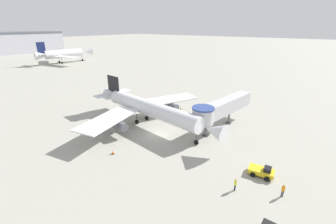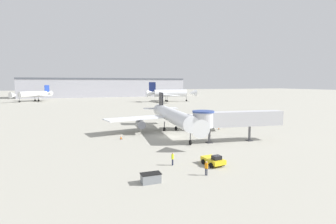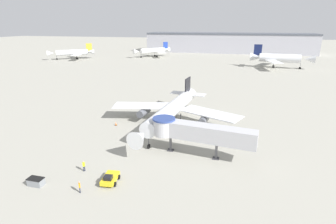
{
  "view_description": "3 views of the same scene",
  "coord_description": "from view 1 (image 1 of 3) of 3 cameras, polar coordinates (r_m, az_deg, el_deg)",
  "views": [
    {
      "loc": [
        -29.75,
        -25.62,
        19.86
      ],
      "look_at": [
        -0.17,
        -3.02,
        5.47
      ],
      "focal_mm": 24.0,
      "sensor_mm": 36.0,
      "label": 1
    },
    {
      "loc": [
        -18.49,
        -51.03,
        11.27
      ],
      "look_at": [
        1.01,
        3.01,
        4.92
      ],
      "focal_mm": 28.0,
      "sensor_mm": 36.0,
      "label": 2
    },
    {
      "loc": [
        15.93,
        -49.87,
        21.97
      ],
      "look_at": [
        3.29,
        -1.71,
        5.24
      ],
      "focal_mm": 28.0,
      "sensor_mm": 36.0,
      "label": 3
    }
  ],
  "objects": [
    {
      "name": "main_airplane",
      "position": [
        46.94,
        -5.07,
        0.94
      ],
      "size": [
        31.11,
        32.94,
        8.74
      ],
      "rotation": [
        0.0,
        0.0,
        -0.1
      ],
      "color": "silver",
      "rests_on": "ground_plane"
    },
    {
      "name": "pushback_tug_yellow",
      "position": [
        35.3,
        22.75,
        -13.66
      ],
      "size": [
        2.56,
        3.61,
        1.5
      ],
      "rotation": [
        0.0,
        0.0,
        0.13
      ],
      "color": "yellow",
      "rests_on": "ground_plane"
    },
    {
      "name": "ground_crew_wing_walker",
      "position": [
        32.38,
        27.2,
        -17.16
      ],
      "size": [
        0.37,
        0.39,
        1.78
      ],
      "rotation": [
        0.0,
        0.0,
        5.37
      ],
      "color": "#1E2338",
      "rests_on": "ground_plane"
    },
    {
      "name": "ground_crew_marshaller",
      "position": [
        31.19,
        16.73,
        -17.05
      ],
      "size": [
        0.39,
        0.38,
        1.79
      ],
      "rotation": [
        0.0,
        0.0,
        3.85
      ],
      "color": "#1E2338",
      "rests_on": "ground_plane"
    },
    {
      "name": "ground_plane",
      "position": [
        44.0,
        -3.0,
        -5.73
      ],
      "size": [
        800.0,
        800.0,
        0.0
      ],
      "primitive_type": "plane",
      "color": "#9E9B8E"
    },
    {
      "name": "background_jet_navy_tail",
      "position": [
        142.02,
        -25.13,
        13.28
      ],
      "size": [
        31.58,
        32.23,
        11.86
      ],
      "rotation": [
        0.0,
        0.0,
        1.46
      ],
      "color": "silver",
      "rests_on": "ground_plane"
    },
    {
      "name": "jet_bridge",
      "position": [
        45.78,
        13.07,
        0.91
      ],
      "size": [
        18.18,
        5.35,
        6.15
      ],
      "rotation": [
        0.0,
        0.0,
        -0.13
      ],
      "color": "#B7B7BC",
      "rests_on": "ground_plane"
    },
    {
      "name": "traffic_cone_port_wing",
      "position": [
        38.64,
        -13.87,
        -9.8
      ],
      "size": [
        0.51,
        0.51,
        0.83
      ],
      "color": "black",
      "rests_on": "ground_plane"
    },
    {
      "name": "traffic_cone_starboard_wing",
      "position": [
        56.98,
        3.28,
        1.01
      ],
      "size": [
        0.38,
        0.38,
        0.63
      ],
      "color": "black",
      "rests_on": "ground_plane"
    }
  ]
}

